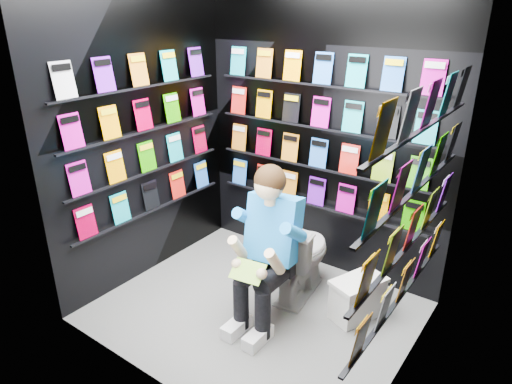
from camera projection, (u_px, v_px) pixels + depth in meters
The scene contains 13 objects.
floor at pixel (255, 311), 3.78m from camera, with size 2.40×2.40×0.00m, color slate.
wall_back at pixel (321, 133), 4.04m from camera, with size 2.40×0.04×2.60m, color black.
wall_front at pixel (149, 208), 2.54m from camera, with size 2.40×0.04×2.60m, color black.
wall_left at pixel (143, 136), 3.94m from camera, with size 0.04×2.00×2.60m, color black.
wall_right at pixel (422, 201), 2.64m from camera, with size 0.04×2.00×2.60m, color black.
comics_back at pixel (320, 133), 4.01m from camera, with size 2.10×0.06×1.37m, color red, non-canonical shape.
comics_left at pixel (145, 136), 3.92m from camera, with size 0.06×1.70×1.37m, color red, non-canonical shape.
comics_right at pixel (417, 199), 2.65m from camera, with size 0.06×1.70×1.37m, color red, non-canonical shape.
toilet at pixel (299, 255), 3.90m from camera, with size 0.42×0.75×0.73m, color white.
longbox at pixel (357, 300), 3.66m from camera, with size 0.23×0.42×0.31m, color white.
longbox_lid at pixel (359, 281), 3.59m from camera, with size 0.25×0.44×0.03m, color white.
reader at pixel (275, 229), 3.46m from camera, with size 0.53×0.77×1.42m, color #1D7DDA, non-canonical shape.
held_comic at pixel (248, 271), 3.27m from camera, with size 0.25×0.01×0.17m, color green.
Camera 1 is at (1.84, -2.52, 2.35)m, focal length 32.00 mm.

